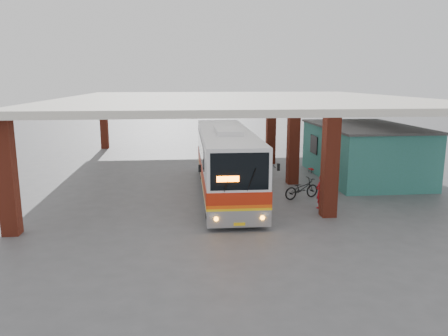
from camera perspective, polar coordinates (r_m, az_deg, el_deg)
ground at (r=21.27m, az=3.03°, el=-4.07°), size 90.00×90.00×0.00m
brick_columns at (r=25.91m, az=4.53°, el=3.63°), size 20.10×21.60×4.35m
canopy_roof at (r=27.03m, az=2.08°, el=8.93°), size 21.00×23.00×0.30m
shop_building at (r=26.81m, az=17.77°, el=2.06°), size 5.20×8.20×3.11m
coach_bus at (r=21.90m, az=0.24°, el=0.98°), size 2.68×11.85×3.44m
motorcycle at (r=21.55m, az=10.09°, el=-2.66°), size 2.00×1.28×0.99m
pedestrian at (r=20.07m, az=12.53°, el=-3.01°), size 0.67×0.61×1.54m
red_chair at (r=27.70m, az=11.72°, el=0.17°), size 0.49×0.49×0.83m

